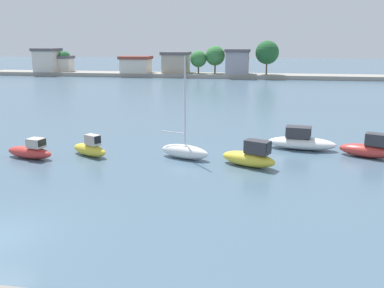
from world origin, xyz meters
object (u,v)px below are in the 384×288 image
(moored_boat_3, at_px, (185,151))
(moored_boat_5, at_px, (301,141))
(moored_boat_2, at_px, (90,148))
(moored_boat_6, at_px, (368,149))
(moored_boat_1, at_px, (30,151))
(moored_boat_4, at_px, (250,156))

(moored_boat_3, xyz_separation_m, moored_boat_5, (8.68, 4.25, 0.10))
(moored_boat_2, relative_size, moored_boat_5, 0.64)
(moored_boat_3, height_order, moored_boat_6, moored_boat_3)
(moored_boat_1, xyz_separation_m, moored_boat_2, (4.06, 1.41, 0.02))
(moored_boat_3, bearing_deg, moored_boat_2, -156.36)
(moored_boat_5, height_order, moored_boat_6, moored_boat_6)
(moored_boat_3, relative_size, moored_boat_6, 1.78)
(moored_boat_1, xyz_separation_m, moored_boat_3, (11.22, 1.96, 0.00))
(moored_boat_3, relative_size, moored_boat_4, 1.78)
(moored_boat_1, distance_m, moored_boat_4, 16.09)
(moored_boat_1, height_order, moored_boat_6, moored_boat_6)
(moored_boat_1, height_order, moored_boat_4, moored_boat_4)
(moored_boat_4, height_order, moored_boat_6, moored_boat_4)
(moored_boat_1, height_order, moored_boat_5, moored_boat_5)
(moored_boat_5, xyz_separation_m, moored_boat_6, (4.76, -1.54, -0.01))
(moored_boat_3, xyz_separation_m, moored_boat_4, (4.85, -1.18, 0.13))
(moored_boat_2, relative_size, moored_boat_3, 0.47)
(moored_boat_2, bearing_deg, moored_boat_3, 31.14)
(moored_boat_2, distance_m, moored_boat_6, 20.86)
(moored_boat_2, xyz_separation_m, moored_boat_6, (20.61, 3.25, 0.07))
(moored_boat_6, bearing_deg, moored_boat_1, -147.58)
(moored_boat_1, height_order, moored_boat_3, moored_boat_3)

